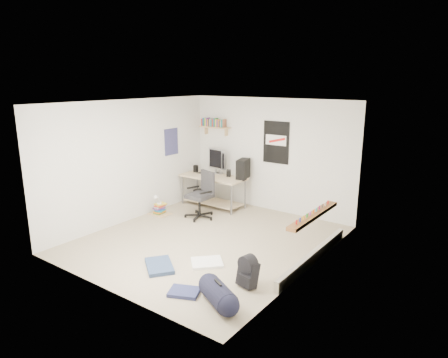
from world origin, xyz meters
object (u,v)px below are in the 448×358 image
Objects in this scene: backpack at (248,274)px; desk at (213,191)px; office_chair at (199,196)px; duffel_bag at (218,295)px; book_stack at (160,208)px.

desk is at bearing 146.79° from backpack.
backpack is (2.43, -1.87, -0.29)m from office_chair.
duffel_bag is at bearing -28.08° from office_chair.
desk is at bearing 156.47° from duffel_bag.
office_chair is 1.69× the size of duffel_bag.
office_chair is at bearing 154.16° from backpack.
backpack is at bearing -24.98° from book_stack.
backpack is 0.62× the size of duffel_bag.
duffel_bag is 1.43× the size of book_stack.
duffel_bag is at bearing -55.19° from desk.
office_chair is 2.43× the size of book_stack.
office_chair reaches higher than duffel_bag.
duffel_bag reaches higher than backpack.
desk is at bearing 126.28° from office_chair.
office_chair reaches higher than desk.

